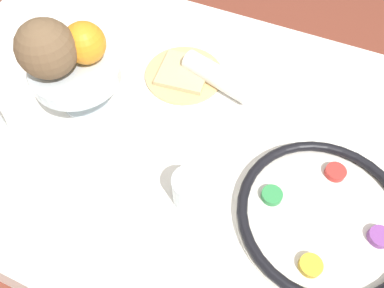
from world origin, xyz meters
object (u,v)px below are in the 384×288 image
(fruit_stand, at_px, (77,75))
(bread_plate, at_px, (184,74))
(orange_fruit, at_px, (85,43))
(coconut, at_px, (47,49))
(napkin_roll, at_px, (218,76))
(cup_mid, at_px, (190,189))
(seder_plate, at_px, (324,216))

(fruit_stand, height_order, bread_plate, fruit_stand)
(orange_fruit, distance_m, coconut, 0.07)
(orange_fruit, xyz_separation_m, bread_plate, (-0.15, -0.13, -0.15))
(bread_plate, height_order, napkin_roll, napkin_roll)
(coconut, xyz_separation_m, napkin_roll, (-0.28, -0.20, -0.14))
(coconut, height_order, cup_mid, coconut)
(orange_fruit, distance_m, cup_mid, 0.36)
(fruit_stand, relative_size, coconut, 1.61)
(fruit_stand, height_order, orange_fruit, orange_fruit)
(coconut, bearing_deg, napkin_roll, -144.53)
(coconut, xyz_separation_m, cup_mid, (-0.34, 0.10, -0.13))
(fruit_stand, xyz_separation_m, cup_mid, (-0.32, 0.12, -0.05))
(orange_fruit, distance_m, napkin_roll, 0.30)
(coconut, bearing_deg, bread_plate, -135.88)
(fruit_stand, relative_size, cup_mid, 2.61)
(seder_plate, relative_size, cup_mid, 4.46)
(fruit_stand, bearing_deg, bread_plate, -135.64)
(bread_plate, height_order, cup_mid, cup_mid)
(napkin_roll, bearing_deg, bread_plate, 5.69)
(bread_plate, bearing_deg, cup_mid, 116.65)
(seder_plate, relative_size, orange_fruit, 3.77)
(seder_plate, height_order, cup_mid, cup_mid)
(coconut, distance_m, cup_mid, 0.38)
(orange_fruit, bearing_deg, seder_plate, 169.99)
(coconut, bearing_deg, seder_plate, 176.27)
(orange_fruit, relative_size, cup_mid, 1.18)
(fruit_stand, xyz_separation_m, coconut, (0.03, 0.02, 0.08))
(cup_mid, bearing_deg, coconut, -16.12)
(coconut, bearing_deg, fruit_stand, -137.50)
(cup_mid, bearing_deg, orange_fruit, -27.63)
(napkin_roll, bearing_deg, orange_fruit, 30.97)
(coconut, relative_size, cup_mid, 1.62)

